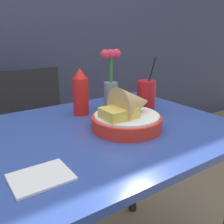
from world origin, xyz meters
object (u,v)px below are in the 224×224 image
(food_basket, at_px, (129,114))
(drink_cup, at_px, (146,97))
(ketchup_bottle, at_px, (81,92))
(flower_vase, at_px, (111,84))
(chair_far_window, at_px, (37,126))

(food_basket, distance_m, drink_cup, 0.22)
(food_basket, bearing_deg, ketchup_bottle, 105.42)
(drink_cup, bearing_deg, flower_vase, 139.80)
(ketchup_bottle, xyz_separation_m, flower_vase, (0.14, -0.02, 0.02))
(flower_vase, bearing_deg, food_basket, -107.55)
(ketchup_bottle, xyz_separation_m, drink_cup, (0.26, -0.12, -0.03))
(ketchup_bottle, height_order, flower_vase, flower_vase)
(chair_far_window, relative_size, ketchup_bottle, 4.48)
(chair_far_window, height_order, food_basket, food_basket)
(chair_far_window, height_order, ketchup_bottle, ketchup_bottle)
(flower_vase, bearing_deg, chair_far_window, 103.25)
(food_basket, height_order, drink_cup, drink_cup)
(ketchup_bottle, bearing_deg, flower_vase, -10.14)
(flower_vase, bearing_deg, drink_cup, -40.20)
(food_basket, distance_m, flower_vase, 0.24)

